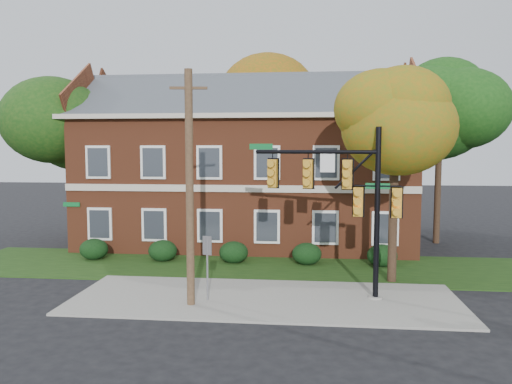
# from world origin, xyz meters

# --- Properties ---
(ground) EXTENTS (120.00, 120.00, 0.00)m
(ground) POSITION_xyz_m (0.00, 0.00, 0.00)
(ground) COLOR black
(ground) RESTS_ON ground
(sidewalk) EXTENTS (14.00, 5.00, 0.08)m
(sidewalk) POSITION_xyz_m (0.00, 1.00, 0.04)
(sidewalk) COLOR gray
(sidewalk) RESTS_ON ground
(grass_strip) EXTENTS (30.00, 6.00, 0.04)m
(grass_strip) POSITION_xyz_m (0.00, 6.00, 0.02)
(grass_strip) COLOR #193811
(grass_strip) RESTS_ON ground
(apartment_building) EXTENTS (18.80, 8.80, 9.74)m
(apartment_building) POSITION_xyz_m (-2.00, 11.95, 4.99)
(apartment_building) COLOR brown
(apartment_building) RESTS_ON ground
(hedge_far_left) EXTENTS (1.40, 1.26, 1.05)m
(hedge_far_left) POSITION_xyz_m (-9.00, 6.70, 0.53)
(hedge_far_left) COLOR black
(hedge_far_left) RESTS_ON ground
(hedge_left) EXTENTS (1.40, 1.26, 1.05)m
(hedge_left) POSITION_xyz_m (-5.50, 6.70, 0.53)
(hedge_left) COLOR black
(hedge_left) RESTS_ON ground
(hedge_center) EXTENTS (1.40, 1.26, 1.05)m
(hedge_center) POSITION_xyz_m (-2.00, 6.70, 0.53)
(hedge_center) COLOR black
(hedge_center) RESTS_ON ground
(hedge_right) EXTENTS (1.40, 1.26, 1.05)m
(hedge_right) POSITION_xyz_m (1.50, 6.70, 0.53)
(hedge_right) COLOR black
(hedge_right) RESTS_ON ground
(hedge_far_right) EXTENTS (1.40, 1.26, 1.05)m
(hedge_far_right) POSITION_xyz_m (5.00, 6.70, 0.53)
(hedge_far_right) COLOR black
(hedge_far_right) RESTS_ON ground
(tree_near_right) EXTENTS (4.50, 4.25, 8.58)m
(tree_near_right) POSITION_xyz_m (5.22, 3.87, 6.67)
(tree_near_right) COLOR black
(tree_near_right) RESTS_ON ground
(tree_left_rear) EXTENTS (5.40, 5.10, 8.88)m
(tree_left_rear) POSITION_xyz_m (-11.73, 10.84, 6.68)
(tree_left_rear) COLOR black
(tree_left_rear) RESTS_ON ground
(tree_right_rear) EXTENTS (6.30, 5.95, 10.62)m
(tree_right_rear) POSITION_xyz_m (9.31, 12.81, 8.12)
(tree_right_rear) COLOR black
(tree_right_rear) RESTS_ON ground
(tree_far_rear) EXTENTS (6.84, 6.46, 11.52)m
(tree_far_rear) POSITION_xyz_m (-0.66, 19.79, 8.84)
(tree_far_rear) COLOR black
(tree_far_rear) RESTS_ON ground
(traffic_signal) EXTENTS (5.57, 1.07, 6.27)m
(traffic_signal) POSITION_xyz_m (2.89, 1.58, 3.89)
(traffic_signal) COLOR gray
(traffic_signal) RESTS_ON ground
(utility_pole) EXTENTS (1.27, 0.31, 8.17)m
(utility_pole) POSITION_xyz_m (-2.50, -0.00, 4.14)
(utility_pole) COLOR #453020
(utility_pole) RESTS_ON ground
(sign_post) EXTENTS (0.34, 0.15, 2.40)m
(sign_post) POSITION_xyz_m (-2.02, 0.54, 1.63)
(sign_post) COLOR slate
(sign_post) RESTS_ON ground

